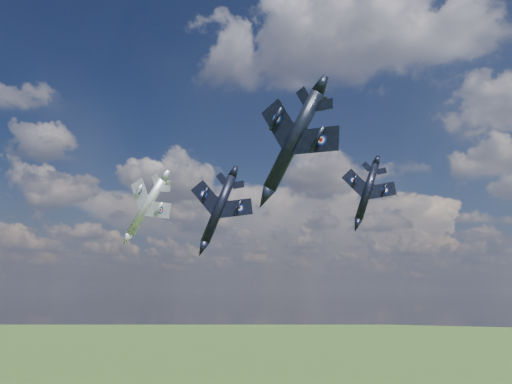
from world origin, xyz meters
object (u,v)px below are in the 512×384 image
at_px(jet_lead_navy, 219,209).
at_px(jet_left_silver, 146,207).
at_px(jet_high_navy, 367,192).
at_px(jet_right_navy, 293,141).

xyz_separation_m(jet_lead_navy, jet_left_silver, (-15.17, 2.09, 1.52)).
height_order(jet_lead_navy, jet_left_silver, jet_left_silver).
bearing_deg(jet_left_silver, jet_high_navy, 39.19).
bearing_deg(jet_right_navy, jet_left_silver, 156.40).
height_order(jet_high_navy, jet_left_silver, jet_high_navy).
relative_size(jet_lead_navy, jet_high_navy, 1.00).
height_order(jet_right_navy, jet_high_navy, jet_high_navy).
bearing_deg(jet_right_navy, jet_high_navy, 102.99).
bearing_deg(jet_left_silver, jet_lead_navy, 0.29).
height_order(jet_lead_navy, jet_right_navy, jet_right_navy).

